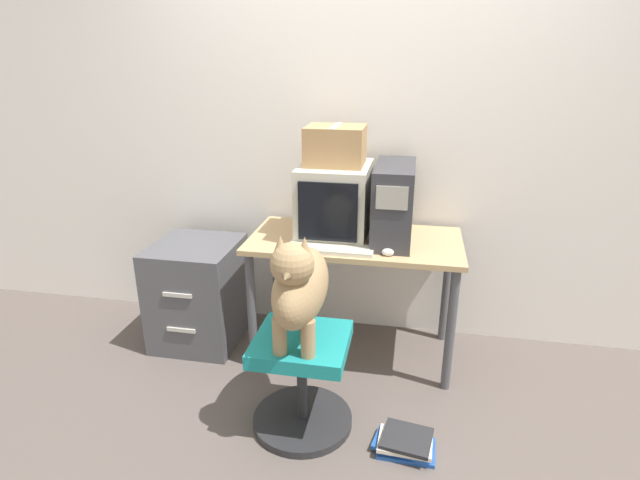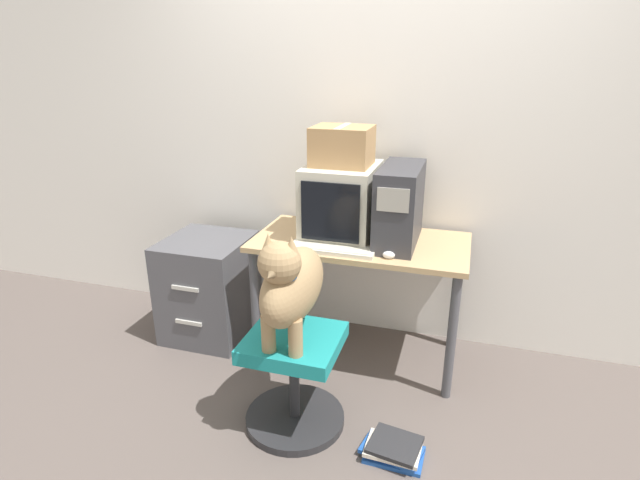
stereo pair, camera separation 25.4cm
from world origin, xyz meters
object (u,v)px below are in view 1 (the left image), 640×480
at_px(crt_monitor, 335,200).
at_px(dog, 300,285).
at_px(office_chair, 302,378).
at_px(book_stack_floor, 405,443).
at_px(filing_cabinet, 198,293).
at_px(cardboard_box, 335,146).
at_px(keyboard, 330,249).
at_px(pc_tower, 394,203).

bearing_deg(crt_monitor, dog, -92.52).
height_order(crt_monitor, dog, crt_monitor).
distance_m(office_chair, book_stack_floor, 0.56).
distance_m(dog, filing_cabinet, 1.15).
xyz_separation_m(crt_monitor, office_chair, (-0.03, -0.73, -0.69)).
xyz_separation_m(crt_monitor, cardboard_box, (0.00, 0.00, 0.31)).
relative_size(keyboard, cardboard_box, 1.45).
height_order(crt_monitor, book_stack_floor, crt_monitor).
bearing_deg(book_stack_floor, pc_tower, 100.17).
relative_size(crt_monitor, book_stack_floor, 1.59).
height_order(filing_cabinet, cardboard_box, cardboard_box).
xyz_separation_m(dog, filing_cabinet, (-0.82, 0.68, -0.45)).
height_order(crt_monitor, filing_cabinet, crt_monitor).
distance_m(keyboard, office_chair, 0.68).
relative_size(dog, cardboard_box, 1.78).
relative_size(pc_tower, filing_cabinet, 0.77).
height_order(crt_monitor, keyboard, crt_monitor).
distance_m(office_chair, filing_cabinet, 1.05).
height_order(pc_tower, filing_cabinet, pc_tower).
height_order(keyboard, cardboard_box, cardboard_box).
bearing_deg(cardboard_box, pc_tower, -4.76).
distance_m(pc_tower, book_stack_floor, 1.23).
height_order(pc_tower, cardboard_box, cardboard_box).
relative_size(crt_monitor, dog, 0.83).
xyz_separation_m(keyboard, dog, (-0.06, -0.49, 0.01)).
bearing_deg(crt_monitor, filing_cabinet, -175.02).
distance_m(keyboard, cardboard_box, 0.57).
bearing_deg(cardboard_box, keyboard, -85.27).
bearing_deg(office_chair, crt_monitor, 87.42).
distance_m(crt_monitor, book_stack_floor, 1.32).
bearing_deg(office_chair, keyboard, 83.29).
relative_size(pc_tower, office_chair, 1.02).
relative_size(keyboard, office_chair, 0.93).
bearing_deg(filing_cabinet, cardboard_box, 5.24).
relative_size(pc_tower, book_stack_floor, 1.70).
relative_size(pc_tower, cardboard_box, 1.59).
xyz_separation_m(filing_cabinet, book_stack_floor, (1.33, -0.75, -0.29)).
distance_m(keyboard, book_stack_floor, 1.02).
height_order(office_chair, filing_cabinet, filing_cabinet).
bearing_deg(keyboard, crt_monitor, 94.80).
bearing_deg(dog, office_chair, 90.00).
relative_size(filing_cabinet, cardboard_box, 2.06).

